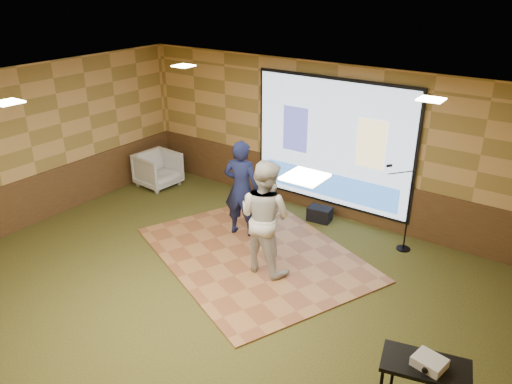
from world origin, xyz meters
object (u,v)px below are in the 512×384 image
Objects in this scene: player_right at (265,217)px; banquet_chair at (158,170)px; dance_floor at (255,254)px; mic_stand at (403,223)px; projector at (429,362)px; projector_screen at (332,145)px; duffel_bag at (320,214)px; player_left at (241,189)px.

player_right reaches higher than banquet_chair.
mic_stand is at bearing 39.95° from dance_floor.
projector reaches higher than dance_floor.
projector_screen reaches higher than duffel_bag.
mic_stand is 1.77× the size of banquet_chair.
projector is 0.20× the size of mic_stand.
mic_stand is 5.57m from banquet_chair.
projector_screen is 2.62m from dance_floor.
projector reaches higher than banquet_chair.
projector is (4.16, -2.45, 0.04)m from player_left.
mic_stand is at bearing 123.59° from projector.
player_left reaches higher than dance_floor.
mic_stand reaches higher than banquet_chair.
dance_floor is 1.20m from player_left.
projector_screen is at bearing 82.54° from dance_floor.
duffel_bag is (0.92, 1.33, -0.79)m from player_left.
player_left is at bearing -118.28° from projector_screen.
banquet_chair is (-3.56, 1.23, 0.38)m from dance_floor.
player_right is 4.28m from banquet_chair.
projector is 0.35× the size of banquet_chair.
player_right reaches higher than duffel_bag.
duffel_bag is at bearing 80.75° from dance_floor.
projector_screen is at bearing -72.04° from banquet_chair.
player_left is at bearing -100.12° from banquet_chair.
player_right is (1.03, -0.76, 0.04)m from player_left.
mic_stand is at bearing -81.06° from banquet_chair.
projector_screen reaches higher than mic_stand.
dance_floor is 2.64m from mic_stand.
duffel_bag is at bearing 164.20° from mic_stand.
player_left reaches higher than mic_stand.
player_right is at bearing -140.51° from mic_stand.
mic_stand is 1.74m from duffel_bag.
player_left is 4.03× the size of duffel_bag.
projector_screen is at bearing -83.95° from player_right.
player_right is 2.25m from duffel_bag.
player_left is 2.09× the size of banquet_chair.
mic_stand reaches higher than duffel_bag.
banquet_chair is (-5.55, -0.44, -0.10)m from mic_stand.
dance_floor is 4.42× the size of banquet_chair.
player_left is at bearing 143.32° from dance_floor.
projector_screen is 11.12× the size of projector.
duffel_bag is at bearing -83.75° from player_right.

